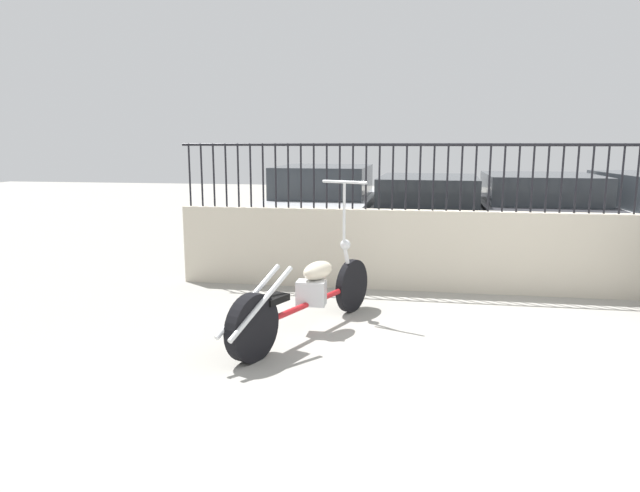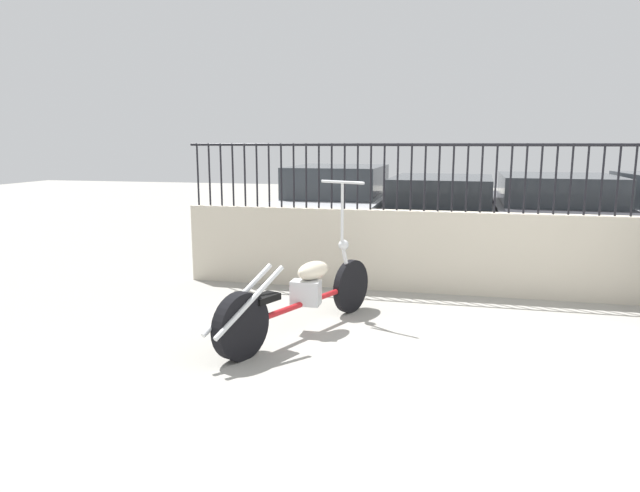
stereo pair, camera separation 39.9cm
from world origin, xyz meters
TOP-DOWN VIEW (x-y plane):
  - ground_plane at (0.00, 0.00)m, footprint 40.00×40.00m
  - low_wall at (0.00, 2.75)m, footprint 8.05×0.18m
  - fence_railing at (0.00, 2.75)m, footprint 8.05×0.04m
  - motorcycle_red at (-2.07, 0.79)m, footprint 1.08×2.22m
  - car_silver at (-2.61, 5.66)m, footprint 1.74×4.12m
  - car_black at (-0.82, 5.30)m, footprint 1.89×4.22m
  - car_dark_grey at (0.95, 5.44)m, footprint 1.97×4.07m

SIDE VIEW (x-z plane):
  - ground_plane at x=0.00m, z-range 0.00..0.00m
  - motorcycle_red at x=-2.07m, z-range -0.35..1.10m
  - low_wall at x=0.00m, z-range 0.00..1.01m
  - car_black at x=-0.82m, z-range 0.01..1.30m
  - car_dark_grey at x=0.95m, z-range 0.01..1.34m
  - car_silver at x=-2.61m, z-range 0.00..1.42m
  - fence_railing at x=0.00m, z-range 1.13..1.94m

